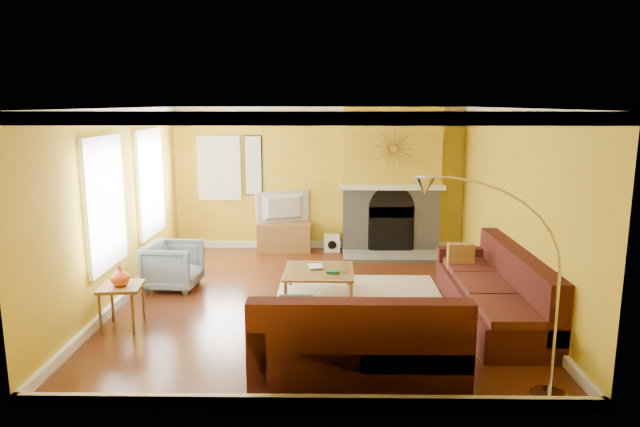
{
  "coord_description": "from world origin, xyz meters",
  "views": [
    {
      "loc": [
        0.18,
        -7.79,
        2.77
      ],
      "look_at": [
        0.06,
        0.4,
        1.18
      ],
      "focal_mm": 32.0,
      "sensor_mm": 36.0,
      "label": 1
    }
  ],
  "objects_px": {
    "sectional_sofa": "(399,292)",
    "coffee_table": "(319,283)",
    "armchair": "(173,266)",
    "arc_lamp": "(495,293)",
    "side_table": "(122,307)",
    "media_console": "(284,237)"
  },
  "relations": [
    {
      "from": "sectional_sofa",
      "to": "coffee_table",
      "type": "height_order",
      "value": "sectional_sofa"
    },
    {
      "from": "arc_lamp",
      "to": "side_table",
      "type": "bearing_deg",
      "value": 157.27
    },
    {
      "from": "side_table",
      "to": "arc_lamp",
      "type": "xyz_separation_m",
      "value": [
        4.09,
        -1.71,
        0.79
      ]
    },
    {
      "from": "sectional_sofa",
      "to": "media_console",
      "type": "xyz_separation_m",
      "value": [
        -1.72,
        3.68,
        -0.17
      ]
    },
    {
      "from": "armchair",
      "to": "side_table",
      "type": "xyz_separation_m",
      "value": [
        -0.23,
        -1.55,
        -0.08
      ]
    },
    {
      "from": "sectional_sofa",
      "to": "coffee_table",
      "type": "relative_size",
      "value": 3.42
    },
    {
      "from": "armchair",
      "to": "coffee_table",
      "type": "bearing_deg",
      "value": -92.99
    },
    {
      "from": "armchair",
      "to": "arc_lamp",
      "type": "height_order",
      "value": "arc_lamp"
    },
    {
      "from": "media_console",
      "to": "side_table",
      "type": "xyz_separation_m",
      "value": [
        -1.74,
        -3.78,
        0.0
      ]
    },
    {
      "from": "side_table",
      "to": "arc_lamp",
      "type": "distance_m",
      "value": 4.51
    },
    {
      "from": "media_console",
      "to": "coffee_table",
      "type": "bearing_deg",
      "value": -74.69
    },
    {
      "from": "sectional_sofa",
      "to": "coffee_table",
      "type": "bearing_deg",
      "value": 132.02
    },
    {
      "from": "coffee_table",
      "to": "arc_lamp",
      "type": "relative_size",
      "value": 0.47
    },
    {
      "from": "arc_lamp",
      "to": "media_console",
      "type": "bearing_deg",
      "value": 113.22
    },
    {
      "from": "sectional_sofa",
      "to": "armchair",
      "type": "bearing_deg",
      "value": 155.84
    },
    {
      "from": "armchair",
      "to": "arc_lamp",
      "type": "xyz_separation_m",
      "value": [
        3.86,
        -3.26,
        0.71
      ]
    },
    {
      "from": "sectional_sofa",
      "to": "arc_lamp",
      "type": "relative_size",
      "value": 1.61
    },
    {
      "from": "sectional_sofa",
      "to": "arc_lamp",
      "type": "bearing_deg",
      "value": -70.71
    },
    {
      "from": "coffee_table",
      "to": "side_table",
      "type": "distance_m",
      "value": 2.73
    },
    {
      "from": "coffee_table",
      "to": "arc_lamp",
      "type": "distance_m",
      "value": 3.49
    },
    {
      "from": "arc_lamp",
      "to": "sectional_sofa",
      "type": "bearing_deg",
      "value": 109.29
    },
    {
      "from": "media_console",
      "to": "armchair",
      "type": "height_order",
      "value": "armchair"
    }
  ]
}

